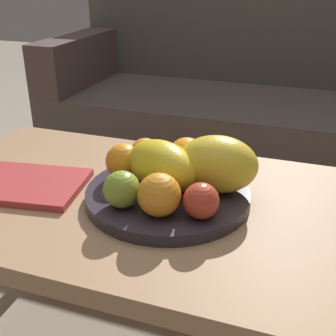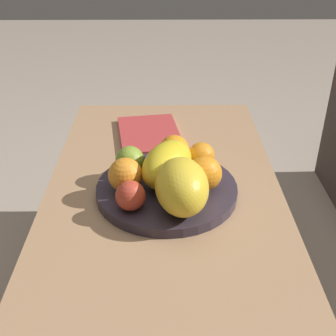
% 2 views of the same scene
% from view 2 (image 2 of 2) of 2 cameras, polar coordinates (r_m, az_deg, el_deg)
% --- Properties ---
extents(ground_plane, '(8.00, 8.00, 0.00)m').
position_cam_2_polar(ground_plane, '(1.42, -0.30, -18.17)').
color(ground_plane, '#A39381').
extents(coffee_table, '(1.08, 0.59, 0.46)m').
position_cam_2_polar(coffee_table, '(1.15, -0.36, -4.83)').
color(coffee_table, tan).
rests_on(coffee_table, ground_plane).
extents(fruit_bowl, '(0.35, 0.35, 0.03)m').
position_cam_2_polar(fruit_bowl, '(1.09, 0.00, -2.81)').
color(fruit_bowl, '#312935').
rests_on(fruit_bowl, coffee_table).
extents(melon_large_front, '(0.20, 0.17, 0.10)m').
position_cam_2_polar(melon_large_front, '(1.07, 0.06, 0.47)').
color(melon_large_front, yellow).
rests_on(melon_large_front, fruit_bowl).
extents(melon_smaller_beside, '(0.18, 0.14, 0.12)m').
position_cam_2_polar(melon_smaller_beside, '(0.98, 1.95, -2.39)').
color(melon_smaller_beside, yellow).
rests_on(melon_smaller_beside, fruit_bowl).
extents(orange_front, '(0.07, 0.07, 0.07)m').
position_cam_2_polar(orange_front, '(1.15, 4.46, 1.61)').
color(orange_front, orange).
rests_on(orange_front, fruit_bowl).
extents(orange_left, '(0.08, 0.08, 0.08)m').
position_cam_2_polar(orange_left, '(1.16, 0.94, 2.34)').
color(orange_left, orange).
rests_on(orange_left, fruit_bowl).
extents(orange_right, '(0.08, 0.08, 0.08)m').
position_cam_2_polar(orange_right, '(1.05, -5.35, -0.90)').
color(orange_right, orange).
rests_on(orange_right, fruit_bowl).
extents(orange_back, '(0.08, 0.08, 0.08)m').
position_cam_2_polar(orange_back, '(1.06, 4.92, -0.71)').
color(orange_back, orange).
rests_on(orange_back, fruit_bowl).
extents(apple_left, '(0.07, 0.07, 0.07)m').
position_cam_2_polar(apple_left, '(1.12, -4.80, 1.00)').
color(apple_left, olive).
rests_on(apple_left, fruit_bowl).
extents(apple_right, '(0.07, 0.07, 0.07)m').
position_cam_2_polar(apple_right, '(0.99, -4.69, -3.57)').
color(apple_right, '#BC3C29').
rests_on(apple_right, fruit_bowl).
extents(banana_bunch, '(0.15, 0.15, 0.06)m').
position_cam_2_polar(banana_bunch, '(1.07, 1.83, -0.77)').
color(banana_bunch, yellow).
rests_on(banana_bunch, fruit_bowl).
extents(magazine, '(0.27, 0.22, 0.02)m').
position_cam_2_polar(magazine, '(1.37, -2.29, 4.37)').
color(magazine, '#BA383A').
rests_on(magazine, coffee_table).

